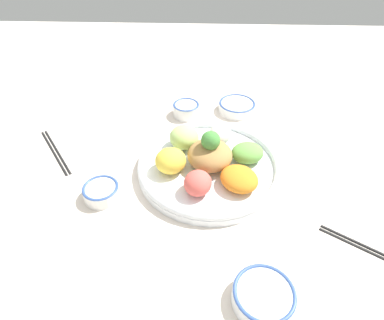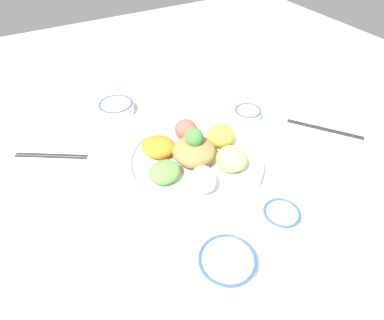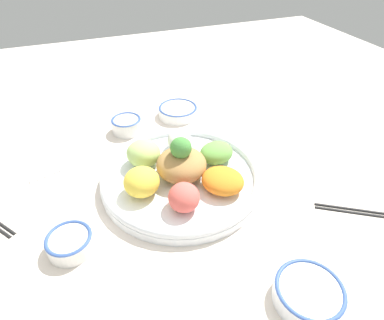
# 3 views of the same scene
# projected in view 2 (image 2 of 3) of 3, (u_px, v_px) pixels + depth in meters

# --- Properties ---
(ground_plane) EXTENTS (2.40, 2.40, 0.00)m
(ground_plane) POSITION_uv_depth(u_px,v_px,m) (192.00, 157.00, 0.91)
(ground_plane) COLOR silver
(salad_platter) EXTENTS (0.38, 0.38, 0.12)m
(salad_platter) POSITION_uv_depth(u_px,v_px,m) (194.00, 158.00, 0.86)
(salad_platter) COLOR white
(salad_platter) RESTS_ON ground_plane
(sauce_bowl_red) EXTENTS (0.09, 0.09, 0.04)m
(sauce_bowl_red) POSITION_uv_depth(u_px,v_px,m) (248.00, 114.00, 1.03)
(sauce_bowl_red) COLOR white
(sauce_bowl_red) RESTS_ON ground_plane
(rice_bowl_blue) EXTENTS (0.12, 0.12, 0.03)m
(rice_bowl_blue) POSITION_uv_depth(u_px,v_px,m) (227.00, 262.00, 0.65)
(rice_bowl_blue) COLOR white
(rice_bowl_blue) RESTS_ON ground_plane
(sauce_bowl_dark) EXTENTS (0.09, 0.09, 0.04)m
(sauce_bowl_dark) POSITION_uv_depth(u_px,v_px,m) (281.00, 217.00, 0.72)
(sauce_bowl_dark) COLOR white
(sauce_bowl_dark) RESTS_ON ground_plane
(rice_bowl_plain) EXTENTS (0.11, 0.11, 0.04)m
(rice_bowl_plain) POSITION_uv_depth(u_px,v_px,m) (116.00, 107.00, 1.06)
(rice_bowl_plain) COLOR white
(rice_bowl_plain) RESTS_ON ground_plane
(chopsticks_pair_near) EXTENTS (0.20, 0.15, 0.01)m
(chopsticks_pair_near) POSITION_uv_depth(u_px,v_px,m) (325.00, 129.00, 1.00)
(chopsticks_pair_near) COLOR black
(chopsticks_pair_near) RESTS_ON ground_plane
(chopsticks_pair_far) EXTENTS (0.13, 0.18, 0.01)m
(chopsticks_pair_far) POSITION_uv_depth(u_px,v_px,m) (51.00, 155.00, 0.91)
(chopsticks_pair_far) COLOR black
(chopsticks_pair_far) RESTS_ON ground_plane
(serving_spoon_main) EXTENTS (0.06, 0.12, 0.01)m
(serving_spoon_main) POSITION_uv_depth(u_px,v_px,m) (304.00, 165.00, 0.88)
(serving_spoon_main) COLOR silver
(serving_spoon_main) RESTS_ON ground_plane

